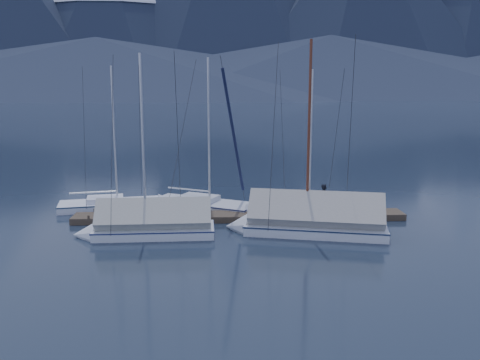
# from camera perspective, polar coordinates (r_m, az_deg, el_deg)

# --- Properties ---
(ground) EXTENTS (1000.00, 1000.00, 0.00)m
(ground) POSITION_cam_1_polar(r_m,az_deg,el_deg) (25.93, 0.23, -5.61)
(ground) COLOR black
(ground) RESTS_ON ground
(mountain_range) EXTENTS (877.00, 584.00, 150.50)m
(mountain_range) POSITION_cam_1_polar(r_m,az_deg,el_deg) (398.64, -2.24, 18.21)
(mountain_range) COLOR #475675
(mountain_range) RESTS_ON ground
(dock) EXTENTS (18.00, 1.50, 0.54)m
(dock) POSITION_cam_1_polar(r_m,az_deg,el_deg) (27.83, 0.00, -4.23)
(dock) COLOR #382D23
(dock) RESTS_ON ground
(mooring_posts) EXTENTS (15.12, 1.52, 0.35)m
(mooring_posts) POSITION_cam_1_polar(r_m,az_deg,el_deg) (27.74, -1.03, -3.77)
(mooring_posts) COLOR #382D23
(mooring_posts) RESTS_ON ground
(sailboat_open_left) EXTENTS (7.15, 3.31, 9.15)m
(sailboat_open_left) POSITION_cam_1_polar(r_m,az_deg,el_deg) (31.16, -12.70, -2.76)
(sailboat_open_left) COLOR white
(sailboat_open_left) RESTS_ON ground
(sailboat_open_mid) EXTENTS (7.40, 5.19, 9.63)m
(sailboat_open_mid) POSITION_cam_1_polar(r_m,az_deg,el_deg) (29.78, -2.55, -3.12)
(sailboat_open_mid) COLOR silver
(sailboat_open_mid) RESTS_ON ground
(sailboat_open_right) EXTENTS (6.75, 2.90, 8.93)m
(sailboat_open_right) POSITION_cam_1_polar(r_m,az_deg,el_deg) (30.28, 8.64, -3.02)
(sailboat_open_right) COLOR white
(sailboat_open_right) RESTS_ON ground
(sailboat_covered_near) EXTENTS (8.35, 4.18, 10.40)m
(sailboat_covered_near) POSITION_cam_1_polar(r_m,az_deg,el_deg) (25.53, 7.11, -4.76)
(sailboat_covered_near) COLOR silver
(sailboat_covered_near) RESTS_ON ground
(sailboat_covered_far) EXTENTS (6.87, 2.91, 9.57)m
(sailboat_covered_far) POSITION_cam_1_polar(r_m,az_deg,el_deg) (25.26, -10.82, -5.16)
(sailboat_covered_far) COLOR white
(sailboat_covered_far) RESTS_ON ground
(person) EXTENTS (0.58, 0.68, 1.58)m
(person) POSITION_cam_1_polar(r_m,az_deg,el_deg) (28.20, 9.46, -2.05)
(person) COLOR black
(person) RESTS_ON dock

